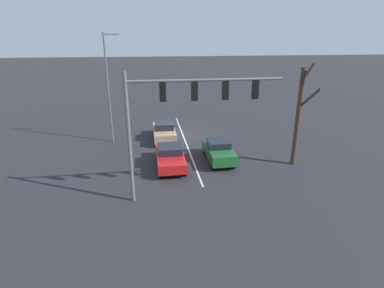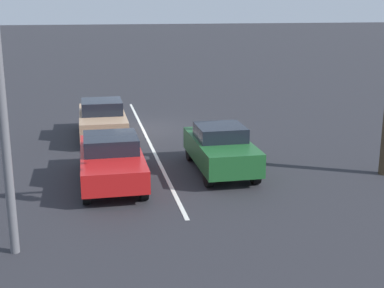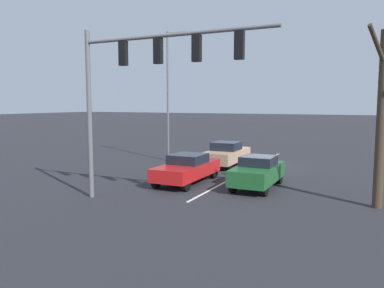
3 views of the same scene
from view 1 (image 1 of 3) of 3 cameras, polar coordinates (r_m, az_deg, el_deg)
name	(u,v)px [view 1 (image 1 of 3)]	position (r m, az deg, el deg)	size (l,w,h in m)	color
ground_plane	(183,135)	(27.88, -1.80, 1.81)	(240.00, 240.00, 0.00)	#28282D
lane_stripe_left_divider	(186,142)	(25.79, -1.21, 0.31)	(0.12, 16.46, 0.01)	silver
car_red_midlane_front	(170,156)	(20.90, -4.21, -2.29)	(1.85, 4.55, 1.46)	red
car_darkgreen_leftlane_front	(219,151)	(21.80, 5.07, -1.29)	(1.72, 4.03, 1.53)	#1E5928
car_tan_midlane_second	(164,131)	(26.41, -5.34, 2.46)	(1.83, 4.51, 1.55)	tan
traffic_signal_gantry	(181,106)	(15.38, -2.19, 7.16)	(8.10, 0.37, 7.03)	slate
street_lamp_right_shoulder	(110,83)	(25.79, -15.40, 11.21)	(1.70, 0.24, 8.94)	slate
bare_tree_near	(299,114)	(21.49, 19.76, 5.41)	(1.42, 1.50, 7.07)	#423323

